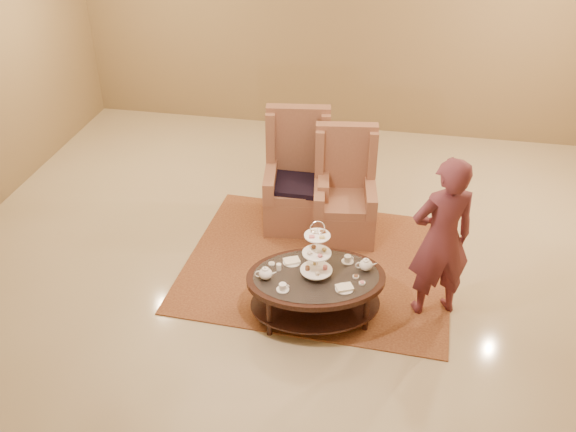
% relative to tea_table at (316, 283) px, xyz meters
% --- Properties ---
extents(ground, '(8.00, 8.00, 0.00)m').
position_rel_tea_table_xyz_m(ground, '(-0.26, 0.45, -0.41)').
color(ground, beige).
rests_on(ground, ground).
extents(ceiling, '(8.00, 8.00, 0.02)m').
position_rel_tea_table_xyz_m(ceiling, '(-0.26, 0.45, -0.41)').
color(ceiling, silver).
rests_on(ceiling, ground).
extents(wall_back, '(8.00, 0.04, 3.50)m').
position_rel_tea_table_xyz_m(wall_back, '(-0.26, 4.45, 1.34)').
color(wall_back, '#977D52').
rests_on(wall_back, ground).
extents(rug, '(2.96, 2.50, 0.02)m').
position_rel_tea_table_xyz_m(rug, '(-0.09, 0.84, -0.40)').
color(rug, '#9F6638').
rests_on(rug, ground).
extents(tea_table, '(1.52, 1.22, 1.12)m').
position_rel_tea_table_xyz_m(tea_table, '(0.00, 0.00, 0.00)').
color(tea_table, black).
rests_on(tea_table, ground).
extents(armchair_left, '(0.84, 0.86, 1.38)m').
position_rel_tea_table_xyz_m(armchair_left, '(-0.49, 1.72, 0.06)').
color(armchair_left, '#9A6248').
rests_on(armchair_left, ground).
extents(armchair_right, '(0.79, 0.81, 1.29)m').
position_rel_tea_table_xyz_m(armchair_right, '(0.09, 1.55, 0.03)').
color(armchair_right, '#9A6248').
rests_on(armchair_right, ground).
extents(person, '(0.73, 0.61, 1.71)m').
position_rel_tea_table_xyz_m(person, '(1.13, 0.31, 0.45)').
color(person, brown).
rests_on(person, ground).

